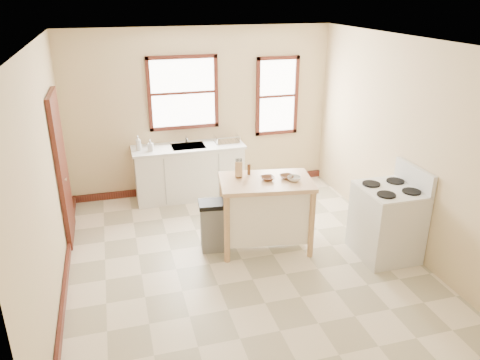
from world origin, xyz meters
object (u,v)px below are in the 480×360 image
at_px(soap_bottle_b, 150,145).
at_px(pepper_grinder, 249,169).
at_px(trash_bin, 213,226).
at_px(kitchen_island, 265,214).
at_px(knife_block, 239,170).
at_px(soap_bottle_a, 138,143).
at_px(bowl_b, 287,177).
at_px(bowl_a, 268,178).
at_px(dish_rack, 227,139).
at_px(gas_stove, 388,213).
at_px(bowl_c, 294,179).

xyz_separation_m(soap_bottle_b, pepper_grinder, (1.17, -1.61, 0.06)).
xyz_separation_m(pepper_grinder, trash_bin, (-0.55, -0.13, -0.72)).
bearing_deg(kitchen_island, knife_block, 155.75).
relative_size(soap_bottle_a, soap_bottle_b, 1.31).
bearing_deg(bowl_b, bowl_a, 175.99).
xyz_separation_m(soap_bottle_a, soap_bottle_b, (0.18, -0.08, -0.03)).
height_order(dish_rack, knife_block, knife_block).
xyz_separation_m(bowl_a, gas_stove, (1.45, -0.64, -0.40)).
bearing_deg(soap_bottle_b, bowl_b, -33.52).
bearing_deg(knife_block, pepper_grinder, 33.19).
relative_size(pepper_grinder, bowl_b, 0.84).
distance_m(bowl_a, bowl_c, 0.35).
bearing_deg(dish_rack, soap_bottle_a, -157.80).
distance_m(dish_rack, bowl_c, 2.12).
distance_m(soap_bottle_a, soap_bottle_b, 0.20).
bearing_deg(pepper_grinder, bowl_b, -31.20).
bearing_deg(dish_rack, bowl_c, -58.08).
height_order(soap_bottle_b, bowl_b, soap_bottle_b).
bearing_deg(soap_bottle_a, bowl_b, -34.60).
bearing_deg(knife_block, gas_stove, -8.64).
bearing_deg(gas_stove, bowl_a, 156.16).
height_order(soap_bottle_b, bowl_c, soap_bottle_b).
height_order(soap_bottle_b, gas_stove, gas_stove).
height_order(dish_rack, bowl_a, bowl_a).
bearing_deg(pepper_grinder, gas_stove, -28.62).
distance_m(kitchen_island, pepper_grinder, 0.65).
bearing_deg(dish_rack, kitchen_island, -67.47).
bearing_deg(gas_stove, trash_bin, 160.73).
xyz_separation_m(kitchen_island, gas_stove, (1.47, -0.64, 0.12)).
distance_m(dish_rack, bowl_a, 1.96).
distance_m(bowl_a, gas_stove, 1.64).
height_order(soap_bottle_a, kitchen_island, soap_bottle_a).
xyz_separation_m(kitchen_island, pepper_grinder, (-0.16, 0.26, 0.57)).
bearing_deg(bowl_b, gas_stove, -27.62).
height_order(bowl_c, gas_stove, gas_stove).
bearing_deg(bowl_b, soap_bottle_b, 130.52).
bearing_deg(soap_bottle_b, knife_block, -42.75).
bearing_deg(gas_stove, knife_block, 154.72).
height_order(pepper_grinder, bowl_b, pepper_grinder).
distance_m(kitchen_island, bowl_c, 0.64).
distance_m(knife_block, bowl_b, 0.65).
relative_size(bowl_b, bowl_c, 1.00).
height_order(soap_bottle_a, bowl_b, soap_bottle_a).
bearing_deg(trash_bin, kitchen_island, -3.24).
relative_size(pepper_grinder, gas_stove, 0.12).
height_order(soap_bottle_a, gas_stove, gas_stove).
height_order(bowl_c, trash_bin, bowl_c).
bearing_deg(pepper_grinder, trash_bin, -166.67).
xyz_separation_m(knife_block, bowl_b, (0.60, -0.22, -0.08)).
xyz_separation_m(dish_rack, trash_bin, (-0.67, -1.84, -0.62)).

